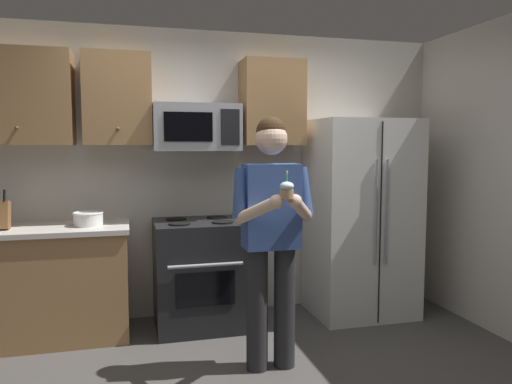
{
  "coord_description": "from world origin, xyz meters",
  "views": [
    {
      "loc": [
        -0.74,
        -2.8,
        1.56
      ],
      "look_at": [
        0.11,
        0.42,
        1.25
      ],
      "focal_mm": 34.57,
      "sensor_mm": 36.0,
      "label": 1
    }
  ],
  "objects_px": {
    "oven_range": "(200,274)",
    "microwave": "(196,128)",
    "person": "(272,229)",
    "refrigerator": "(361,218)",
    "bowl_large_white": "(88,219)",
    "cupcake": "(287,190)"
  },
  "relations": [
    {
      "from": "bowl_large_white",
      "to": "microwave",
      "type": "bearing_deg",
      "value": 8.07
    },
    {
      "from": "oven_range",
      "to": "microwave",
      "type": "height_order",
      "value": "microwave"
    },
    {
      "from": "microwave",
      "to": "bowl_large_white",
      "type": "xyz_separation_m",
      "value": [
        -0.9,
        -0.13,
        -0.74
      ]
    },
    {
      "from": "oven_range",
      "to": "refrigerator",
      "type": "xyz_separation_m",
      "value": [
        1.5,
        -0.04,
        0.44
      ]
    },
    {
      "from": "oven_range",
      "to": "microwave",
      "type": "distance_m",
      "value": 1.26
    },
    {
      "from": "bowl_large_white",
      "to": "cupcake",
      "type": "xyz_separation_m",
      "value": [
        1.26,
        -1.27,
        0.31
      ]
    },
    {
      "from": "bowl_large_white",
      "to": "person",
      "type": "height_order",
      "value": "person"
    },
    {
      "from": "bowl_large_white",
      "to": "person",
      "type": "xyz_separation_m",
      "value": [
        1.26,
        -0.94,
        0.02
      ]
    },
    {
      "from": "microwave",
      "to": "refrigerator",
      "type": "distance_m",
      "value": 1.72
    },
    {
      "from": "refrigerator",
      "to": "bowl_large_white",
      "type": "distance_m",
      "value": 2.4
    },
    {
      "from": "person",
      "to": "cupcake",
      "type": "bearing_deg",
      "value": -90.0
    },
    {
      "from": "refrigerator",
      "to": "microwave",
      "type": "bearing_deg",
      "value": 173.97
    },
    {
      "from": "oven_range",
      "to": "microwave",
      "type": "bearing_deg",
      "value": 89.98
    },
    {
      "from": "microwave",
      "to": "cupcake",
      "type": "relative_size",
      "value": 4.26
    },
    {
      "from": "cupcake",
      "to": "bowl_large_white",
      "type": "bearing_deg",
      "value": 134.8
    },
    {
      "from": "oven_range",
      "to": "bowl_large_white",
      "type": "distance_m",
      "value": 1.04
    },
    {
      "from": "microwave",
      "to": "cupcake",
      "type": "distance_m",
      "value": 1.51
    },
    {
      "from": "microwave",
      "to": "person",
      "type": "height_order",
      "value": "microwave"
    },
    {
      "from": "bowl_large_white",
      "to": "person",
      "type": "bearing_deg",
      "value": -36.75
    },
    {
      "from": "oven_range",
      "to": "microwave",
      "type": "relative_size",
      "value": 1.26
    },
    {
      "from": "oven_range",
      "to": "person",
      "type": "distance_m",
      "value": 1.15
    },
    {
      "from": "refrigerator",
      "to": "cupcake",
      "type": "bearing_deg",
      "value": -132.41
    }
  ]
}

